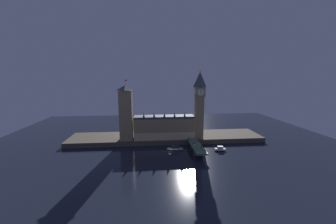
{
  "coord_description": "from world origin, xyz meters",
  "views": [
    {
      "loc": [
        -19.81,
        -193.05,
        73.37
      ],
      "look_at": [
        0.16,
        20.0,
        36.22
      ],
      "focal_mm": 22.0,
      "sensor_mm": 36.0,
      "label": 1
    }
  ],
  "objects_px": {
    "clock_tower": "(199,103)",
    "street_lamp_far": "(189,137)",
    "boat_upstream": "(175,149)",
    "pedestrian_near_rail": "(195,149)",
    "car_southbound_lead": "(202,148)",
    "street_lamp_mid": "(202,141)",
    "victoria_tower": "(126,113)",
    "boat_downstream": "(220,149)",
    "car_northbound_lead": "(194,144)",
    "street_lamp_near": "(195,147)",
    "pedestrian_mid_walk": "(202,145)",
    "car_southbound_trail": "(197,142)",
    "pedestrian_far_rail": "(189,140)"
  },
  "relations": [
    {
      "from": "car_northbound_lead",
      "to": "car_southbound_trail",
      "type": "height_order",
      "value": "car_southbound_trail"
    },
    {
      "from": "clock_tower",
      "to": "pedestrian_far_rail",
      "type": "xyz_separation_m",
      "value": [
        -13.99,
        -15.95,
        -36.57
      ]
    },
    {
      "from": "pedestrian_mid_walk",
      "to": "street_lamp_near",
      "type": "xyz_separation_m",
      "value": [
        -9.48,
        -10.73,
        2.76
      ]
    },
    {
      "from": "street_lamp_mid",
      "to": "victoria_tower",
      "type": "bearing_deg",
      "value": 156.15
    },
    {
      "from": "car_southbound_lead",
      "to": "pedestrian_near_rail",
      "type": "height_order",
      "value": "pedestrian_near_rail"
    },
    {
      "from": "victoria_tower",
      "to": "pedestrian_mid_walk",
      "type": "relative_size",
      "value": 36.15
    },
    {
      "from": "pedestrian_near_rail",
      "to": "street_lamp_mid",
      "type": "relative_size",
      "value": 0.26
    },
    {
      "from": "street_lamp_far",
      "to": "boat_downstream",
      "type": "xyz_separation_m",
      "value": [
        29.59,
        -12.7,
        -9.88
      ]
    },
    {
      "from": "victoria_tower",
      "to": "pedestrian_far_rail",
      "type": "xyz_separation_m",
      "value": [
        65.75,
        -18.32,
        -26.49
      ]
    },
    {
      "from": "victoria_tower",
      "to": "pedestrian_near_rail",
      "type": "relative_size",
      "value": 35.91
    },
    {
      "from": "pedestrian_near_rail",
      "to": "boat_downstream",
      "type": "xyz_separation_m",
      "value": [
        29.19,
        15.74,
        -6.51
      ]
    },
    {
      "from": "pedestrian_mid_walk",
      "to": "car_southbound_lead",
      "type": "bearing_deg",
      "value": -109.18
    },
    {
      "from": "street_lamp_near",
      "to": "street_lamp_mid",
      "type": "xyz_separation_m",
      "value": [
        9.88,
        14.72,
        0.67
      ]
    },
    {
      "from": "car_southbound_trail",
      "to": "street_lamp_far",
      "type": "distance_m",
      "value": 10.82
    },
    {
      "from": "pedestrian_far_rail",
      "to": "boat_upstream",
      "type": "distance_m",
      "value": 18.31
    },
    {
      "from": "clock_tower",
      "to": "boat_upstream",
      "type": "distance_m",
      "value": 57.11
    },
    {
      "from": "pedestrian_near_rail",
      "to": "street_lamp_near",
      "type": "height_order",
      "value": "street_lamp_near"
    },
    {
      "from": "boat_upstream",
      "to": "boat_downstream",
      "type": "relative_size",
      "value": 1.4
    },
    {
      "from": "car_southbound_lead",
      "to": "street_lamp_mid",
      "type": "distance_m",
      "value": 11.45
    },
    {
      "from": "boat_upstream",
      "to": "pedestrian_near_rail",
      "type": "bearing_deg",
      "value": -54.3
    },
    {
      "from": "car_southbound_lead",
      "to": "boat_upstream",
      "type": "relative_size",
      "value": 0.22
    },
    {
      "from": "street_lamp_near",
      "to": "boat_downstream",
      "type": "xyz_separation_m",
      "value": [
        29.59,
        16.74,
        -9.26
      ]
    },
    {
      "from": "street_lamp_mid",
      "to": "pedestrian_near_rail",
      "type": "bearing_deg",
      "value": -124.66
    },
    {
      "from": "car_northbound_lead",
      "to": "victoria_tower",
      "type": "bearing_deg",
      "value": 155.79
    },
    {
      "from": "pedestrian_mid_walk",
      "to": "pedestrian_far_rail",
      "type": "distance_m",
      "value": 20.99
    },
    {
      "from": "street_lamp_mid",
      "to": "street_lamp_far",
      "type": "bearing_deg",
      "value": 123.88
    },
    {
      "from": "street_lamp_near",
      "to": "boat_downstream",
      "type": "height_order",
      "value": "street_lamp_near"
    },
    {
      "from": "clock_tower",
      "to": "boat_downstream",
      "type": "relative_size",
      "value": 5.99
    },
    {
      "from": "pedestrian_near_rail",
      "to": "street_lamp_mid",
      "type": "xyz_separation_m",
      "value": [
        9.48,
        13.72,
        3.41
      ]
    },
    {
      "from": "street_lamp_mid",
      "to": "boat_upstream",
      "type": "height_order",
      "value": "street_lamp_mid"
    },
    {
      "from": "clock_tower",
      "to": "car_northbound_lead",
      "type": "bearing_deg",
      "value": -112.56
    },
    {
      "from": "car_southbound_lead",
      "to": "street_lamp_far",
      "type": "distance_m",
      "value": 26.49
    },
    {
      "from": "car_northbound_lead",
      "to": "street_lamp_far",
      "type": "xyz_separation_m",
      "value": [
        -2.67,
        12.03,
        3.69
      ]
    },
    {
      "from": "victoria_tower",
      "to": "street_lamp_near",
      "type": "relative_size",
      "value": 10.96
    },
    {
      "from": "car_northbound_lead",
      "to": "street_lamp_near",
      "type": "distance_m",
      "value": 17.88
    },
    {
      "from": "boat_upstream",
      "to": "boat_downstream",
      "type": "distance_m",
      "value": 45.21
    },
    {
      "from": "pedestrian_mid_walk",
      "to": "boat_downstream",
      "type": "height_order",
      "value": "pedestrian_mid_walk"
    },
    {
      "from": "street_lamp_far",
      "to": "boat_upstream",
      "type": "distance_m",
      "value": 19.38
    },
    {
      "from": "car_southbound_lead",
      "to": "pedestrian_far_rail",
      "type": "xyz_separation_m",
      "value": [
        -6.81,
        25.46,
        0.23
      ]
    },
    {
      "from": "victoria_tower",
      "to": "boat_upstream",
      "type": "distance_m",
      "value": 65.14
    },
    {
      "from": "street_lamp_near",
      "to": "street_lamp_mid",
      "type": "bearing_deg",
      "value": 56.12
    },
    {
      "from": "car_southbound_lead",
      "to": "boat_upstream",
      "type": "distance_m",
      "value": 29.8
    },
    {
      "from": "pedestrian_mid_walk",
      "to": "car_southbound_trail",
      "type": "bearing_deg",
      "value": 101.18
    },
    {
      "from": "pedestrian_far_rail",
      "to": "boat_downstream",
      "type": "bearing_deg",
      "value": -23.87
    },
    {
      "from": "car_southbound_lead",
      "to": "pedestrian_near_rail",
      "type": "xyz_separation_m",
      "value": [
        -6.81,
        -3.2,
        0.21
      ]
    },
    {
      "from": "street_lamp_mid",
      "to": "boat_upstream",
      "type": "relative_size",
      "value": 0.4
    },
    {
      "from": "victoria_tower",
      "to": "boat_downstream",
      "type": "bearing_deg",
      "value": -18.22
    },
    {
      "from": "car_southbound_lead",
      "to": "street_lamp_mid",
      "type": "bearing_deg",
      "value": 75.75
    },
    {
      "from": "clock_tower",
      "to": "street_lamp_far",
      "type": "relative_size",
      "value": 10.79
    },
    {
      "from": "pedestrian_mid_walk",
      "to": "victoria_tower",
      "type": "bearing_deg",
      "value": 153.53
    }
  ]
}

